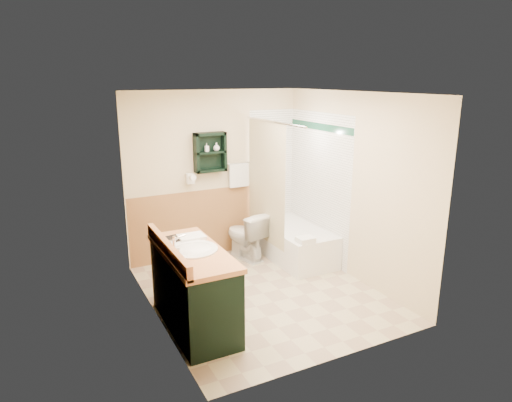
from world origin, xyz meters
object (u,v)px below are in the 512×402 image
object	(u,v)px
wall_shelf	(210,152)
vanity	(194,289)
soap_bottle_b	(216,148)
bathtub	(291,241)
toilet	(246,236)
vanity_book	(166,232)
hair_dryer	(190,179)
soap_bottle_a	(207,150)

from	to	relation	value
wall_shelf	vanity	xyz separation A→B (m)	(-0.89, -1.74, -1.12)
vanity	soap_bottle_b	world-z (taller)	soap_bottle_b
wall_shelf	bathtub	world-z (taller)	wall_shelf
vanity	toilet	bearing A→B (deg)	48.28
vanity	vanity_book	distance (m)	0.67
hair_dryer	bathtub	distance (m)	1.73
bathtub	wall_shelf	bearing A→B (deg)	152.38
toilet	soap_bottle_b	distance (m)	1.33
wall_shelf	soap_bottle_b	world-z (taller)	wall_shelf
wall_shelf	vanity_book	size ratio (longest dim) A/B	2.49
soap_bottle_b	vanity_book	bearing A→B (deg)	-129.90
soap_bottle_b	toilet	bearing A→B (deg)	-43.29
bathtub	vanity_book	world-z (taller)	vanity_book
vanity_book	soap_bottle_a	world-z (taller)	soap_bottle_a
toilet	vanity_book	bearing A→B (deg)	23.62
wall_shelf	hair_dryer	distance (m)	0.46
hair_dryer	vanity_book	world-z (taller)	hair_dryer
wall_shelf	vanity	distance (m)	2.26
hair_dryer	soap_bottle_b	world-z (taller)	soap_bottle_b
toilet	soap_bottle_a	bearing A→B (deg)	-45.72
hair_dryer	vanity_book	size ratio (longest dim) A/B	1.09
hair_dryer	soap_bottle_a	xyz separation A→B (m)	(0.25, -0.03, 0.39)
toilet	vanity	bearing A→B (deg)	35.09
bathtub	soap_bottle_a	size ratio (longest dim) A/B	13.02
wall_shelf	vanity_book	bearing A→B (deg)	-127.43
bathtub	vanity_book	bearing A→B (deg)	-157.86
wall_shelf	vanity_book	world-z (taller)	wall_shelf
hair_dryer	vanity	xyz separation A→B (m)	(-0.59, -1.77, -0.77)
toilet	soap_bottle_b	bearing A→B (deg)	-56.48
bathtub	soap_bottle_b	size ratio (longest dim) A/B	13.04
toilet	wall_shelf	bearing A→B (deg)	-49.44
vanity	vanity_book	world-z (taller)	vanity_book
wall_shelf	soap_bottle_b	size ratio (longest dim) A/B	4.78
soap_bottle_a	vanity_book	bearing A→B (deg)	-126.16
soap_bottle_b	hair_dryer	bearing A→B (deg)	175.64
wall_shelf	soap_bottle_a	world-z (taller)	wall_shelf
soap_bottle_b	soap_bottle_a	bearing A→B (deg)	180.00
hair_dryer	soap_bottle_a	size ratio (longest dim) A/B	2.08
wall_shelf	soap_bottle_b	bearing A→B (deg)	-3.05
wall_shelf	vanity	bearing A→B (deg)	-117.16
wall_shelf	bathtub	xyz separation A→B (m)	(1.03, -0.54, -1.32)
wall_shelf	vanity_book	distance (m)	1.84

